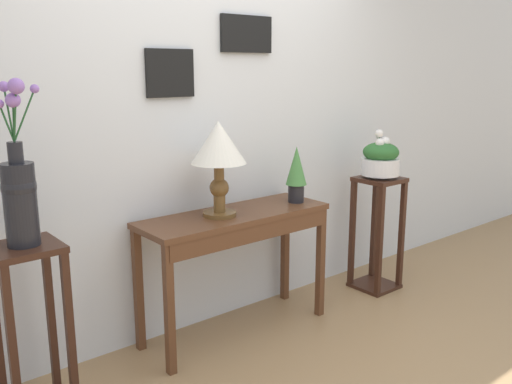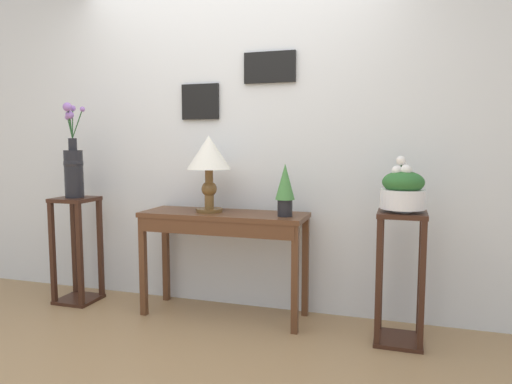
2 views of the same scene
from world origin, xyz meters
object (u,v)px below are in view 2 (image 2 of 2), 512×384
object	(u,v)px
potted_plant_on_console	(285,187)
planter_bowl_wide_right	(403,190)
pedestal_stand_left	(77,250)
table_lamp	(209,158)
pedestal_stand_right	(400,278)
console_table	(223,228)
flower_vase_tall_left	(73,166)

from	to	relation	value
potted_plant_on_console	planter_bowl_wide_right	xyz separation A→B (m)	(0.77, -0.07, 0.01)
potted_plant_on_console	pedestal_stand_left	size ratio (longest dim) A/B	0.43
table_lamp	potted_plant_on_console	world-z (taller)	table_lamp
pedestal_stand_right	console_table	bearing A→B (deg)	176.24
console_table	planter_bowl_wide_right	size ratio (longest dim) A/B	3.47
table_lamp	flower_vase_tall_left	size ratio (longest dim) A/B	0.76
pedestal_stand_left	flower_vase_tall_left	distance (m)	0.68
table_lamp	pedestal_stand_left	size ratio (longest dim) A/B	0.66
flower_vase_tall_left	pedestal_stand_right	xyz separation A→B (m)	(2.49, -0.04, -0.68)
table_lamp	planter_bowl_wide_right	xyz separation A→B (m)	(1.36, -0.11, -0.18)
console_table	pedestal_stand_left	size ratio (longest dim) A/B	1.43
potted_plant_on_console	flower_vase_tall_left	world-z (taller)	flower_vase_tall_left
pedestal_stand_left	planter_bowl_wide_right	world-z (taller)	planter_bowl_wide_right
potted_plant_on_console	planter_bowl_wide_right	size ratio (longest dim) A/B	1.04
table_lamp	console_table	bearing A→B (deg)	-11.86
potted_plant_on_console	pedestal_stand_right	size ratio (longest dim) A/B	0.43
table_lamp	pedestal_stand_right	world-z (taller)	table_lamp
flower_vase_tall_left	pedestal_stand_right	size ratio (longest dim) A/B	0.87
console_table	flower_vase_tall_left	size ratio (longest dim) A/B	1.64
table_lamp	planter_bowl_wide_right	size ratio (longest dim) A/B	1.60
table_lamp	potted_plant_on_console	xyz separation A→B (m)	(0.58, -0.04, -0.20)
flower_vase_tall_left	planter_bowl_wide_right	distance (m)	2.49
console_table	potted_plant_on_console	bearing A→B (deg)	-1.94
table_lamp	potted_plant_on_console	size ratio (longest dim) A/B	1.53
flower_vase_tall_left	planter_bowl_wide_right	xyz separation A→B (m)	(2.49, -0.04, -0.11)
potted_plant_on_console	planter_bowl_wide_right	bearing A→B (deg)	-4.89
potted_plant_on_console	table_lamp	bearing A→B (deg)	176.11
table_lamp	pedestal_stand_left	xyz separation A→B (m)	(-1.13, -0.07, -0.75)
planter_bowl_wide_right	potted_plant_on_console	bearing A→B (deg)	175.11
flower_vase_tall_left	planter_bowl_wide_right	size ratio (longest dim) A/B	2.11
console_table	flower_vase_tall_left	bearing A→B (deg)	-178.00
pedestal_stand_right	pedestal_stand_left	bearing A→B (deg)	179.08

